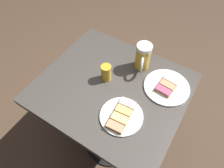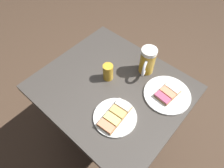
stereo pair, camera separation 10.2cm
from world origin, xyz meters
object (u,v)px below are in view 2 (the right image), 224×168
plate_far (167,94)px  beer_mug (147,61)px  beer_glass_small (108,72)px  plate_near (115,116)px

plate_far → beer_mug: size_ratio=1.54×
beer_glass_small → beer_mug: bearing=145.0°
beer_mug → beer_glass_small: bearing=-35.0°
plate_near → plate_far: (-0.27, 0.11, -0.00)m
plate_near → plate_far: bearing=157.1°
plate_near → beer_glass_small: beer_glass_small is taller
beer_glass_small → plate_far: bearing=110.8°
beer_mug → plate_far: bearing=71.5°
beer_mug → beer_glass_small: 0.21m
plate_near → beer_mug: bearing=-169.0°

